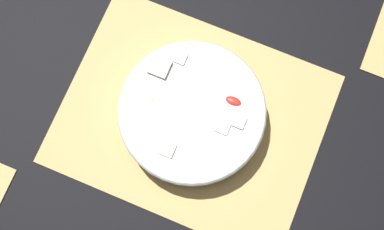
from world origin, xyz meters
The scene contains 3 objects.
ground_plane centered at (0.00, 0.00, 0.00)m, with size 6.00×6.00×0.00m, color black.
bamboo_mat_center centered at (0.00, 0.00, 0.00)m, with size 0.44×0.35×0.01m.
fruit_salad_bowl centered at (0.00, 0.00, 0.04)m, with size 0.24×0.24×0.06m.
Camera 1 is at (0.08, -0.18, 0.90)m, focal length 50.00 mm.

